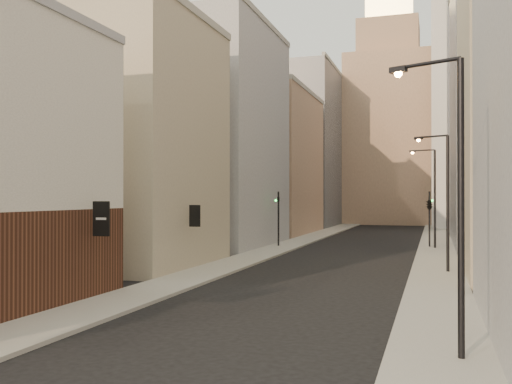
% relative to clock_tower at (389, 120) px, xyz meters
% --- Properties ---
extents(sidewalk_left, '(3.00, 140.00, 0.15)m').
position_rel_clock_tower_xyz_m(sidewalk_left, '(-5.50, -37.00, -17.56)').
color(sidewalk_left, gray).
rests_on(sidewalk_left, ground).
extents(sidewalk_right, '(3.00, 140.00, 0.15)m').
position_rel_clock_tower_xyz_m(sidewalk_right, '(7.50, -37.00, -17.56)').
color(sidewalk_right, gray).
rests_on(sidewalk_right, ground).
extents(left_bldg_beige, '(8.00, 12.00, 16.00)m').
position_rel_clock_tower_xyz_m(left_bldg_beige, '(-11.00, -66.00, -9.63)').
color(left_bldg_beige, '#9E937B').
rests_on(left_bldg_beige, ground).
extents(left_bldg_grey, '(8.00, 16.00, 20.00)m').
position_rel_clock_tower_xyz_m(left_bldg_grey, '(-11.00, -50.00, -7.63)').
color(left_bldg_grey, gray).
rests_on(left_bldg_grey, ground).
extents(left_bldg_tan, '(8.00, 18.00, 17.00)m').
position_rel_clock_tower_xyz_m(left_bldg_tan, '(-11.00, -32.00, -9.13)').
color(left_bldg_tan, '#97775E').
rests_on(left_bldg_tan, ground).
extents(left_bldg_wingrid, '(8.00, 20.00, 24.00)m').
position_rel_clock_tower_xyz_m(left_bldg_wingrid, '(-11.00, -12.00, -5.63)').
color(left_bldg_wingrid, gray).
rests_on(left_bldg_wingrid, ground).
extents(right_bldg_wingrid, '(8.00, 20.00, 26.00)m').
position_rel_clock_tower_xyz_m(right_bldg_wingrid, '(13.00, -42.00, -4.63)').
color(right_bldg_wingrid, gray).
rests_on(right_bldg_wingrid, ground).
extents(clock_tower, '(14.00, 14.00, 44.90)m').
position_rel_clock_tower_xyz_m(clock_tower, '(0.00, 0.00, 0.00)').
color(clock_tower, '#97775E').
rests_on(clock_tower, ground).
extents(white_tower, '(8.00, 8.00, 41.50)m').
position_rel_clock_tower_xyz_m(white_tower, '(11.00, -14.00, 0.97)').
color(white_tower, silver).
rests_on(white_tower, ground).
extents(streetlamp_near, '(2.07, 1.03, 8.40)m').
position_rel_clock_tower_xyz_m(streetlamp_near, '(7.84, -82.74, -12.84)').
color(streetlamp_near, black).
rests_on(streetlamp_near, ground).
extents(streetlamp_mid, '(2.02, 1.00, 8.21)m').
position_rel_clock_tower_xyz_m(streetlamp_mid, '(7.91, -63.92, -12.94)').
color(streetlamp_mid, black).
rests_on(streetlamp_mid, ground).
extents(streetlamp_far, '(2.23, 0.67, 8.63)m').
position_rel_clock_tower_xyz_m(streetlamp_far, '(7.17, -48.01, -12.70)').
color(streetlamp_far, black).
rests_on(streetlamp_far, ground).
extents(traffic_light_left, '(0.56, 0.47, 5.00)m').
position_rel_clock_tower_xyz_m(traffic_light_left, '(-5.98, -50.10, -13.99)').
color(traffic_light_left, black).
rests_on(traffic_light_left, ground).
extents(traffic_light_right, '(0.75, 0.75, 5.00)m').
position_rel_clock_tower_xyz_m(traffic_light_right, '(6.94, -46.93, -13.68)').
color(traffic_light_right, black).
rests_on(traffic_light_right, ground).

